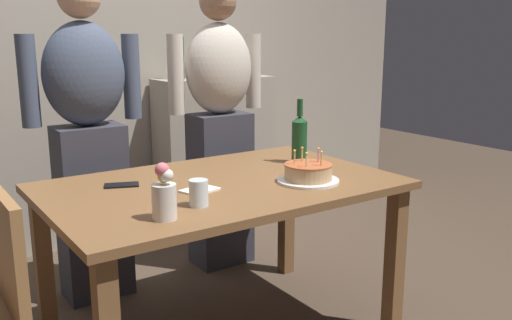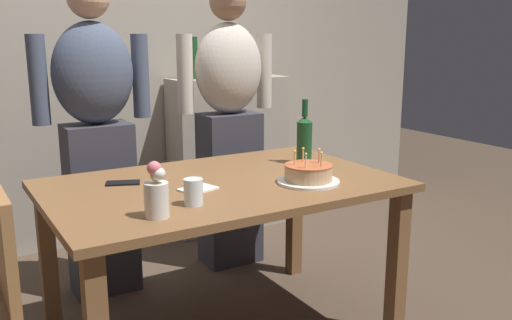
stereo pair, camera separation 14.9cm
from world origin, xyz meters
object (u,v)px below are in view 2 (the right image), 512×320
(water_glass_near, at_px, (193,192))
(wine_bottle, at_px, (304,138))
(napkin_stack, at_px, (198,189))
(person_man_bearded, at_px, (97,133))
(cell_phone, at_px, (123,183))
(person_woman_cardigan, at_px, (229,121))
(birthday_cake, at_px, (308,174))
(flower_vase, at_px, (156,193))

(water_glass_near, height_order, wine_bottle, wine_bottle)
(napkin_stack, height_order, person_man_bearded, person_man_bearded)
(cell_phone, bearing_deg, person_woman_cardigan, 55.61)
(wine_bottle, bearing_deg, birthday_cake, -122.76)
(wine_bottle, relative_size, napkin_stack, 2.24)
(person_man_bearded, bearing_deg, water_glass_near, 94.88)
(water_glass_near, bearing_deg, flower_vase, -158.60)
(wine_bottle, xyz_separation_m, person_woman_cardigan, (-0.08, 0.65, 0.01))
(water_glass_near, bearing_deg, person_man_bearded, 94.88)
(cell_phone, bearing_deg, water_glass_near, -51.62)
(wine_bottle, bearing_deg, water_glass_near, -155.19)
(cell_phone, relative_size, flower_vase, 0.70)
(cell_phone, height_order, person_woman_cardigan, person_woman_cardigan)
(person_man_bearded, bearing_deg, flower_vase, 85.42)
(wine_bottle, relative_size, person_man_bearded, 0.19)
(water_glass_near, relative_size, person_woman_cardigan, 0.06)
(birthday_cake, height_order, flower_vase, flower_vase)
(water_glass_near, relative_size, napkin_stack, 0.71)
(cell_phone, bearing_deg, birthday_cake, -8.52)
(birthday_cake, bearing_deg, water_glass_near, -176.19)
(birthday_cake, xyz_separation_m, napkin_stack, (-0.46, 0.14, -0.03))
(napkin_stack, height_order, person_woman_cardigan, person_woman_cardigan)
(person_man_bearded, bearing_deg, person_woman_cardigan, -180.00)
(water_glass_near, distance_m, person_woman_cardigan, 1.22)
(person_man_bearded, xyz_separation_m, person_woman_cardigan, (0.78, 0.00, 0.00))
(birthday_cake, height_order, wine_bottle, wine_bottle)
(wine_bottle, distance_m, flower_vase, 1.03)
(person_man_bearded, bearing_deg, napkin_stack, 102.91)
(water_glass_near, height_order, cell_phone, water_glass_near)
(birthday_cake, xyz_separation_m, wine_bottle, (0.20, 0.32, 0.09))
(water_glass_near, height_order, flower_vase, flower_vase)
(birthday_cake, bearing_deg, person_woman_cardigan, 82.52)
(napkin_stack, bearing_deg, person_woman_cardigan, 54.43)
(wine_bottle, bearing_deg, flower_vase, -155.80)
(cell_phone, height_order, flower_vase, flower_vase)
(napkin_stack, bearing_deg, cell_phone, 133.00)
(birthday_cake, distance_m, person_woman_cardigan, 0.98)
(wine_bottle, height_order, cell_phone, wine_bottle)
(napkin_stack, distance_m, person_man_bearded, 0.86)
(person_man_bearded, relative_size, person_woman_cardigan, 1.00)
(birthday_cake, xyz_separation_m, person_man_bearded, (-0.65, 0.97, 0.10))
(person_woman_cardigan, bearing_deg, person_man_bearded, 0.00)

